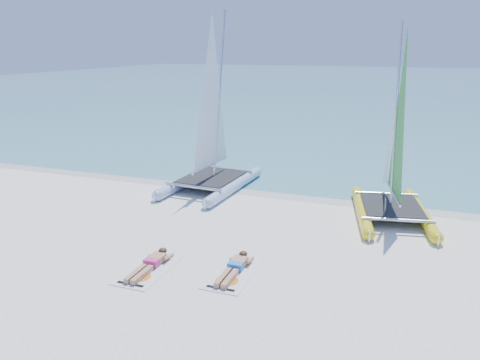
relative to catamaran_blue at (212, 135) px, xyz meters
The scene contains 9 objects.
ground 6.80m from the catamaran_blue, 55.82° to the right, with size 140.00×140.00×0.00m, color white.
sea 57.79m from the catamaran_blue, 86.39° to the left, with size 140.00×115.00×0.01m, color #6BB1B3.
wet_sand_strip 4.19m from the catamaran_blue, ahead, with size 140.00×1.40×0.01m, color silver.
catamaran_blue is the anchor object (origin of this frame).
catamaran_yellow 6.78m from the catamaran_blue, ahead, with size 3.10×5.14×6.38m.
towel_a 7.61m from the catamaran_blue, 79.62° to the right, with size 1.00×1.85×0.02m, color silver.
sunbather_a 7.40m from the catamaran_blue, 79.34° to the right, with size 0.37×1.73×0.26m.
towel_b 7.76m from the catamaran_blue, 63.08° to the right, with size 1.00×1.85×0.02m, color silver.
sunbather_b 7.57m from the catamaran_blue, 62.40° to the right, with size 0.37×1.73×0.26m.
Camera 1 is at (3.48, -10.98, 5.41)m, focal length 35.00 mm.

